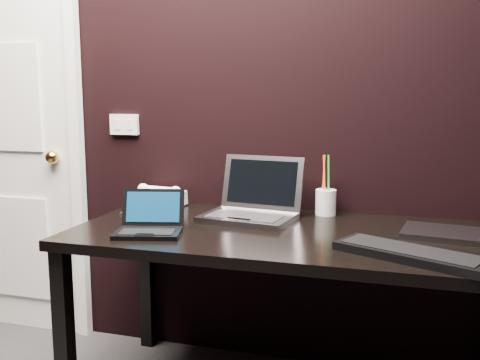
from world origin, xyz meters
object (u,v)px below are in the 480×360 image
(netbook, at_px, (150,225))
(mobile_phone, at_px, (129,209))
(silver_laptop, at_px, (252,208))
(closed_laptop, at_px, (447,234))
(door, at_px, (1,137))
(desk_phone, at_px, (160,198))
(ext_keyboard, at_px, (410,253))
(pen_cup, at_px, (326,201))
(desk, at_px, (291,250))

(netbook, relative_size, mobile_phone, 3.24)
(silver_laptop, distance_m, mobile_phone, 0.54)
(mobile_phone, bearing_deg, closed_laptop, 1.22)
(door, bearing_deg, silver_laptop, -8.40)
(door, relative_size, desk_phone, 8.85)
(silver_laptop, bearing_deg, closed_laptop, -5.73)
(ext_keyboard, xyz_separation_m, mobile_phone, (-1.17, 0.29, 0.02))
(desk_phone, bearing_deg, ext_keyboard, -24.61)
(silver_laptop, xyz_separation_m, desk_phone, (-0.48, 0.11, -0.01))
(pen_cup, bearing_deg, desk, -105.10)
(netbook, relative_size, closed_laptop, 0.84)
(door, relative_size, pen_cup, 8.06)
(silver_laptop, bearing_deg, mobile_phone, -168.68)
(desk_phone, relative_size, mobile_phone, 2.71)
(ext_keyboard, height_order, desk_phone, desk_phone)
(desk_phone, bearing_deg, pen_cup, 3.81)
(mobile_phone, xyz_separation_m, pen_cup, (0.82, 0.27, 0.03))
(door, bearing_deg, ext_keyboard, -16.34)
(desk, relative_size, silver_laptop, 4.15)
(desk, bearing_deg, netbook, -160.01)
(closed_laptop, bearing_deg, desk, -171.64)
(ext_keyboard, height_order, mobile_phone, mobile_phone)
(silver_laptop, xyz_separation_m, ext_keyboard, (0.64, -0.40, -0.03))
(netbook, bearing_deg, door, 153.71)
(closed_laptop, bearing_deg, pen_cup, 153.26)
(silver_laptop, distance_m, desk_phone, 0.49)
(door, distance_m, desk, 1.73)
(netbook, distance_m, closed_laptop, 1.12)
(desk, relative_size, ext_keyboard, 3.35)
(netbook, bearing_deg, pen_cup, 40.57)
(door, height_order, closed_laptop, door)
(desk, height_order, silver_laptop, silver_laptop)
(ext_keyboard, relative_size, mobile_phone, 5.69)
(door, xyz_separation_m, ext_keyboard, (2.09, -0.61, -0.29))
(netbook, bearing_deg, closed_laptop, 14.00)
(door, bearing_deg, netbook, -26.29)
(silver_laptop, distance_m, pen_cup, 0.34)
(desk, distance_m, pen_cup, 0.37)
(pen_cup, bearing_deg, silver_laptop, -150.42)
(desk_phone, relative_size, pen_cup, 0.91)
(netbook, xyz_separation_m, ext_keyboard, (0.95, -0.05, -0.02))
(door, bearing_deg, desk, -12.82)
(desk, distance_m, desk_phone, 0.75)
(ext_keyboard, bearing_deg, netbook, 177.00)
(desk, xyz_separation_m, ext_keyboard, (0.44, -0.24, 0.09))
(netbook, relative_size, ext_keyboard, 0.57)
(pen_cup, bearing_deg, door, 178.44)
(door, xyz_separation_m, desk, (1.65, -0.38, -0.38))
(desk, bearing_deg, mobile_phone, 175.60)
(desk, xyz_separation_m, desk_phone, (-0.68, 0.28, 0.12))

